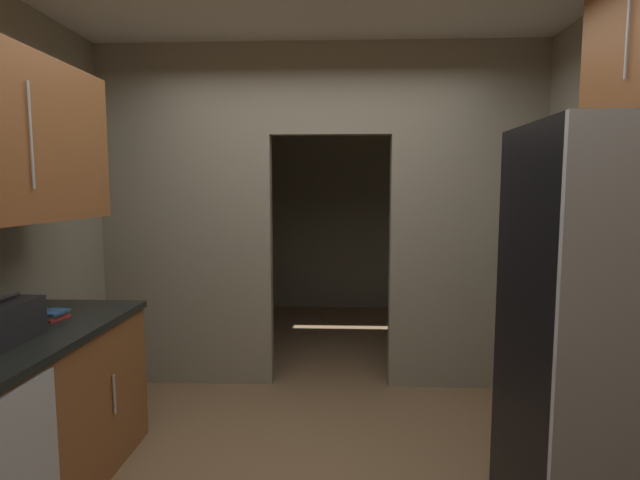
% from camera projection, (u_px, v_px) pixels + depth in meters
% --- Properties ---
extents(kitchen_partition, '(3.47, 0.12, 2.70)m').
position_uv_depth(kitchen_partition, '(316.00, 208.00, 3.88)').
color(kitchen_partition, gray).
rests_on(kitchen_partition, ground).
extents(adjoining_room_shell, '(3.47, 2.69, 2.70)m').
position_uv_depth(adjoining_room_shell, '(326.00, 209.00, 5.72)').
color(adjoining_room_shell, gray).
rests_on(adjoining_room_shell, ground).
extents(refrigerator, '(0.77, 0.72, 1.86)m').
position_uv_depth(refrigerator, '(612.00, 344.00, 2.09)').
color(refrigerator, black).
rests_on(refrigerator, ground).
extents(lower_cabinet_run, '(0.68, 1.66, 0.88)m').
position_uv_depth(lower_cabinet_run, '(12.00, 429.00, 2.34)').
color(lower_cabinet_run, brown).
rests_on(lower_cabinet_run, ground).
extents(book_stack, '(0.15, 0.17, 0.05)m').
position_uv_depth(book_stack, '(52.00, 315.00, 2.65)').
color(book_stack, red).
rests_on(book_stack, lower_cabinet_run).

